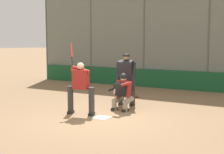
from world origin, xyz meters
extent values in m
plane|color=#846647|center=(0.00, 0.00, 0.00)|extent=(160.00, 160.00, 0.00)
cube|color=white|center=(0.00, 0.00, 0.01)|extent=(0.43, 0.43, 0.01)
cylinder|color=#515651|center=(-1.50, -6.36, 2.38)|extent=(0.08, 0.08, 4.76)
cylinder|color=#515651|center=(1.50, -6.36, 2.38)|extent=(0.08, 0.08, 4.76)
cylinder|color=#515651|center=(4.51, -6.36, 2.38)|extent=(0.08, 0.08, 4.76)
cylinder|color=#515651|center=(7.52, -6.36, 2.38)|extent=(0.08, 0.08, 4.76)
cube|color=slate|center=(0.00, -6.36, 2.38)|extent=(15.04, 0.01, 4.76)
cube|color=#19512D|center=(0.00, -6.26, 0.42)|extent=(14.73, 0.18, 0.84)
cube|color=slate|center=(-1.63, -8.94, 0.06)|extent=(10.52, 3.05, 0.12)
cube|color=slate|center=(-1.63, -7.84, 0.22)|extent=(10.52, 0.55, 0.44)
cube|color=#B7BABC|center=(-1.63, -7.84, 0.48)|extent=(10.52, 0.24, 0.08)
cube|color=slate|center=(-1.63, -8.39, 0.38)|extent=(10.52, 0.55, 0.76)
cube|color=#B7BABC|center=(-1.63, -8.39, 0.80)|extent=(10.52, 0.24, 0.08)
cube|color=slate|center=(-1.63, -8.94, 0.54)|extent=(10.52, 0.55, 1.08)
cube|color=#B7BABC|center=(-1.63, -8.94, 1.12)|extent=(10.52, 0.24, 0.08)
cube|color=slate|center=(-1.63, -9.49, 0.70)|extent=(10.52, 0.55, 1.40)
cube|color=#B7BABC|center=(-1.63, -9.49, 1.44)|extent=(10.52, 0.24, 0.08)
cylinder|color=#333333|center=(0.41, -0.11, 0.41)|extent=(0.17, 0.17, 0.83)
cube|color=black|center=(0.41, -0.11, 0.04)|extent=(0.15, 0.29, 0.08)
cylinder|color=#333333|center=(1.09, -0.01, 0.41)|extent=(0.17, 0.17, 0.83)
cube|color=black|center=(1.09, -0.01, 0.04)|extent=(0.15, 0.29, 0.08)
cube|color=maroon|center=(0.75, -0.06, 1.04)|extent=(0.48, 0.33, 0.57)
sphere|color=beige|center=(0.75, -0.06, 1.43)|extent=(0.21, 0.21, 0.21)
cylinder|color=maroon|center=(0.76, -0.08, 1.34)|extent=(0.58, 0.14, 0.21)
cylinder|color=maroon|center=(1.03, -0.04, 1.34)|extent=(0.14, 0.17, 0.16)
sphere|color=black|center=(1.04, -0.06, 1.40)|extent=(0.04, 0.04, 0.04)
cylinder|color=black|center=(1.10, -0.13, 1.54)|extent=(0.16, 0.17, 0.30)
cylinder|color=maroon|center=(1.25, -0.29, 1.88)|extent=(0.26, 0.27, 0.43)
cylinder|color=gray|center=(-0.23, -1.02, 0.15)|extent=(0.15, 0.15, 0.30)
cylinder|color=gray|center=(-0.24, -1.21, 0.32)|extent=(0.20, 0.46, 0.23)
cube|color=black|center=(-0.23, -1.02, 0.04)|extent=(0.11, 0.27, 0.08)
cylinder|color=gray|center=(0.17, -1.04, 0.15)|extent=(0.15, 0.15, 0.30)
cylinder|color=gray|center=(0.16, -1.23, 0.32)|extent=(0.20, 0.46, 0.23)
cube|color=black|center=(0.17, -1.04, 0.04)|extent=(0.11, 0.27, 0.08)
cube|color=maroon|center=(-0.04, -1.26, 0.67)|extent=(0.45, 0.37, 0.54)
cube|color=black|center=(-0.04, -1.12, 0.67)|extent=(0.39, 0.15, 0.44)
sphere|color=beige|center=(-0.04, -1.26, 1.01)|extent=(0.20, 0.20, 0.20)
sphere|color=black|center=(-0.04, -1.26, 1.05)|extent=(0.22, 0.22, 0.22)
cylinder|color=maroon|center=(-0.19, -1.02, 0.84)|extent=(0.31, 0.51, 0.15)
ellipsoid|color=black|center=(-0.08, -0.79, 0.81)|extent=(0.31, 0.12, 0.24)
cylinder|color=beige|center=(0.21, -1.28, 0.70)|extent=(0.11, 0.30, 0.43)
cylinder|color=#333333|center=(-0.01, -1.97, 0.44)|extent=(0.18, 0.18, 0.89)
cube|color=black|center=(-0.01, -1.97, 0.04)|extent=(0.14, 0.29, 0.08)
cylinder|color=#333333|center=(0.39, -1.93, 0.44)|extent=(0.18, 0.18, 0.89)
cube|color=black|center=(0.39, -1.93, 0.04)|extent=(0.14, 0.29, 0.08)
cube|color=black|center=(0.18, -1.89, 1.20)|extent=(0.52, 0.47, 0.68)
sphere|color=#936B4C|center=(0.18, -1.89, 1.63)|extent=(0.22, 0.22, 0.22)
cylinder|color=black|center=(0.18, -1.89, 1.69)|extent=(0.23, 0.23, 0.08)
cylinder|color=black|center=(-0.10, -1.86, 1.00)|extent=(0.13, 0.24, 0.94)
cylinder|color=black|center=(0.45, -1.80, 1.00)|extent=(0.17, 0.25, 0.94)
sphere|color=black|center=(2.36, -5.09, 0.03)|extent=(0.04, 0.04, 0.04)
cylinder|color=black|center=(2.33, -4.90, 0.03)|extent=(0.10, 0.37, 0.03)
cylinder|color=#28282D|center=(2.24, -4.47, 0.03)|extent=(0.16, 0.52, 0.07)
ellipsoid|color=brown|center=(0.58, -3.41, 0.06)|extent=(0.31, 0.20, 0.11)
ellipsoid|color=brown|center=(0.66, -3.31, 0.05)|extent=(0.11, 0.09, 0.09)
camera|label=1|loc=(-4.49, 7.37, 2.14)|focal=50.00mm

